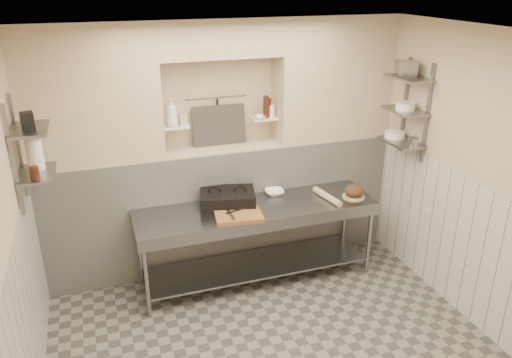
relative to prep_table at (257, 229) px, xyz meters
name	(u,v)px	position (x,y,z in m)	size (l,w,h in m)	color
floor	(276,357)	(-0.22, -1.18, -0.69)	(4.00, 3.90, 0.10)	slate
ceiling	(283,28)	(-0.22, -1.18, 2.21)	(4.00, 3.90, 0.10)	silver
wall_right	(485,183)	(1.83, -1.18, 0.76)	(0.10, 3.90, 2.80)	tan
wall_back	(216,142)	(-0.22, 0.82, 0.76)	(4.00, 0.10, 2.80)	tan
backwall_lower	(224,205)	(-0.22, 0.57, 0.06)	(4.00, 0.40, 1.40)	silver
alcove_sill	(222,148)	(-0.22, 0.57, 0.77)	(1.30, 0.40, 0.02)	tan
backwall_pillar_left	(90,95)	(-1.55, 0.57, 1.46)	(1.35, 0.40, 1.40)	tan
backwall_pillar_right	(333,78)	(1.10, 0.57, 1.46)	(1.35, 0.40, 1.40)	tan
backwall_header	(219,37)	(-0.22, 0.57, 1.96)	(1.30, 0.40, 0.40)	tan
wainscot_left	(27,339)	(-2.21, -1.18, 0.06)	(0.02, 3.90, 1.40)	silver
wainscot_right	(467,250)	(1.77, -1.18, 0.06)	(0.02, 3.90, 1.40)	silver
alcove_shelf_left	(176,127)	(-0.72, 0.57, 1.06)	(0.28, 0.16, 0.03)	white
alcove_shelf_right	(264,119)	(0.28, 0.57, 1.06)	(0.28, 0.16, 0.03)	white
utensil_rail	(217,97)	(-0.22, 0.74, 1.31)	(0.02, 0.02, 0.70)	gray
hanging_steel	(218,112)	(-0.22, 0.72, 1.14)	(0.02, 0.02, 0.30)	black
splash_panel	(219,125)	(-0.22, 0.67, 1.00)	(0.60, 0.02, 0.45)	#383330
shelf_rail_left_a	(18,146)	(-2.20, 0.07, 1.16)	(0.03, 0.03, 0.95)	slate
shelf_rail_left_b	(13,161)	(-2.20, -0.33, 1.16)	(0.03, 0.03, 0.95)	slate
wall_shelf_left_lower	(37,174)	(-2.06, -0.13, 0.96)	(0.30, 0.50, 0.03)	slate
wall_shelf_left_upper	(29,129)	(-2.06, -0.13, 1.36)	(0.30, 0.50, 0.03)	slate
shelf_rail_right_a	(405,105)	(1.75, 0.07, 1.21)	(0.03, 0.03, 1.05)	slate
shelf_rail_right_b	(427,114)	(1.75, -0.33, 1.21)	(0.03, 0.03, 1.05)	slate
wall_shelf_right_lower	(401,142)	(1.62, -0.13, 0.86)	(0.30, 0.50, 0.03)	slate
wall_shelf_right_mid	(405,111)	(1.62, -0.13, 1.21)	(0.30, 0.50, 0.03)	slate
wall_shelf_right_upper	(409,78)	(1.62, -0.13, 1.56)	(0.30, 0.50, 0.03)	slate
prep_table	(257,229)	(0.00, 0.00, 0.00)	(2.60, 0.70, 0.90)	gray
panini_press	(228,198)	(-0.29, 0.15, 0.34)	(0.66, 0.54, 0.16)	black
cutting_board	(239,216)	(-0.26, -0.17, 0.28)	(0.47, 0.33, 0.04)	brown
knife_blade	(237,210)	(-0.25, -0.10, 0.31)	(0.27, 0.03, 0.01)	gray
tongs	(231,214)	(-0.34, -0.18, 0.31)	(0.02, 0.02, 0.26)	gray
mixing_bowl	(274,192)	(0.29, 0.25, 0.28)	(0.21, 0.21, 0.05)	white
rolling_pin	(327,197)	(0.79, -0.06, 0.29)	(0.07, 0.07, 0.46)	tan
bread_board	(353,196)	(1.10, -0.10, 0.26)	(0.25, 0.25, 0.01)	tan
bread_loaf	(354,191)	(1.10, -0.10, 0.34)	(0.21, 0.21, 0.13)	#4C2D19
bottle_soap	(172,113)	(-0.76, 0.53, 1.22)	(0.12, 0.12, 0.30)	white
jar_alcove	(183,120)	(-0.64, 0.56, 1.13)	(0.08, 0.08, 0.12)	tan
bowl_alcove	(260,117)	(0.22, 0.52, 1.09)	(0.13, 0.13, 0.04)	white
condiment_a	(269,107)	(0.33, 0.58, 1.18)	(0.06, 0.06, 0.21)	#33140A
condiment_b	(266,107)	(0.29, 0.55, 1.20)	(0.06, 0.06, 0.25)	#33140A
condiment_c	(271,111)	(0.36, 0.58, 1.14)	(0.08, 0.08, 0.13)	white
jug_left	(35,154)	(-2.06, -0.04, 1.11)	(0.14, 0.14, 0.27)	white
jar_left	(34,173)	(-2.06, -0.30, 1.03)	(0.08, 0.08, 0.11)	#33140A
box_left_upper	(27,120)	(-2.06, -0.16, 1.44)	(0.10, 0.10, 0.14)	black
bowl_right	(395,135)	(1.62, 0.00, 0.90)	(0.22, 0.22, 0.07)	white
canister_right	(414,142)	(1.62, -0.35, 0.92)	(0.10, 0.10, 0.10)	gray
bowl_right_mid	(405,106)	(1.62, -0.13, 1.26)	(0.21, 0.21, 0.08)	white
basket_right	(406,68)	(1.62, -0.07, 1.64)	(0.19, 0.23, 0.15)	gray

